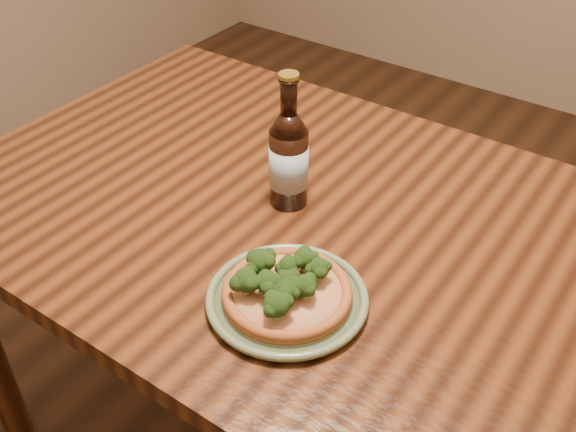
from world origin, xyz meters
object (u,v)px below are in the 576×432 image
Objects in this scene: table at (350,272)px; pizza at (286,289)px; beer_bottle at (289,158)px; plate at (287,299)px.

pizza is (0.00, -0.21, 0.12)m from table.
plate is at bearing -77.80° from beer_bottle.
table is at bearing 91.16° from pizza.
plate is 0.02m from pizza.
table is 0.24m from beer_bottle.
beer_bottle is (-0.15, 0.23, 0.07)m from pizza.
pizza reaches higher than plate.
table is 7.83× the size of pizza.
pizza is at bearing -138.19° from plate.
table is at bearing -26.88° from beer_bottle.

